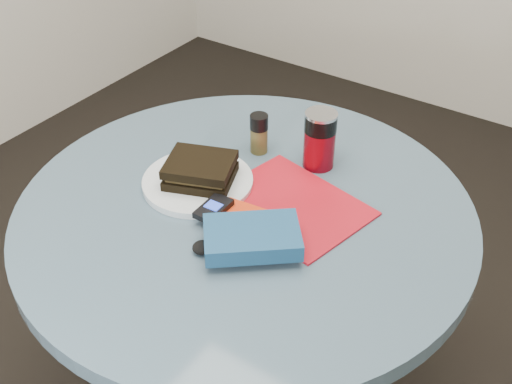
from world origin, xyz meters
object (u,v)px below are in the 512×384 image
Objects in this scene: soda_can at (320,140)px; novel at (252,237)px; mp3_player at (214,208)px; pepper_grinder at (259,133)px; table at (245,261)px; headphones at (213,253)px; plate at (198,182)px; magazine at (292,205)px; sandwich at (200,170)px; red_book at (249,223)px.

soda_can is 0.75× the size of novel.
mp3_player is (-0.13, 0.04, -0.01)m from novel.
table is at bearing -64.47° from pepper_grinder.
mp3_player is at bearing 126.48° from headphones.
magazine is at bearing 14.06° from plate.
novel is at bearing -49.30° from table.
sandwich is 0.96× the size of novel.
soda_can reaches higher than novel.
table is at bearing -133.16° from magazine.
sandwich is 1.29× the size of soda_can.
mp3_player is at bearing -36.23° from plate.
sandwich is at bearing 154.88° from red_book.
headphones is at bearing -88.39° from magazine.
soda_can reaches higher than pepper_grinder.
pepper_grinder is (-0.15, -0.03, -0.02)m from soda_can.
magazine is 1.64× the size of novel.
novel is 2.18× the size of mp3_player.
red_book reaches higher than plate.
soda_can is at bearing 112.97° from magazine.
pepper_grinder is 0.65× the size of red_book.
table is 0.31m from pepper_grinder.
headphones is (0.14, -0.36, -0.04)m from pepper_grinder.
novel is at bearing -26.90° from plate.
sandwich is 0.25m from novel.
magazine is 2.00× the size of red_book.
magazine is 0.17m from novel.
table is at bearing 104.03° from headphones.
novel reaches higher than magazine.
sandwich is 2.10× the size of mp3_player.
headphones reaches higher than red_book.
plate is at bearing 113.83° from novel.
plate is 2.50× the size of pepper_grinder.
magazine is (0.09, 0.06, 0.17)m from table.
sandwich is 0.19m from pepper_grinder.
plate is 1.33× the size of novel.
red_book is (-0.04, -0.11, 0.01)m from magazine.
pepper_grinder reaches higher than novel.
red_book is at bearing 89.91° from novel.
pepper_grinder is 0.36m from novel.
novel is at bearing -18.02° from mp3_player.
table is at bearing 126.52° from red_book.
pepper_grinder is 0.29m from red_book.
mp3_player is (-0.12, -0.13, 0.02)m from magazine.
mp3_player is at bearing -105.96° from soda_can.
red_book reaches higher than table.
pepper_grinder is 1.05× the size of headphones.
soda_can is at bearing 49.96° from plate.
novel reaches higher than table.
plate is at bearing -130.04° from soda_can.
soda_can is 0.15m from pepper_grinder.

